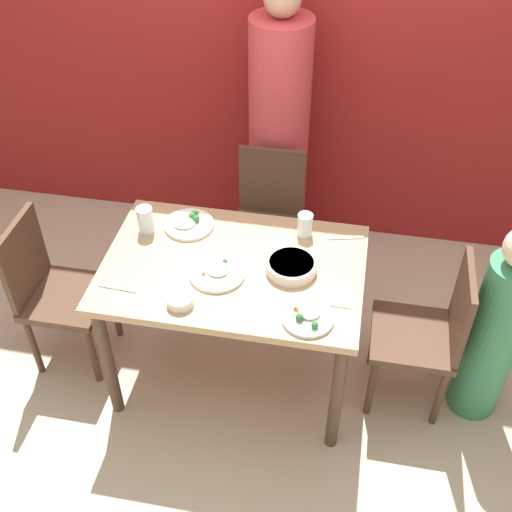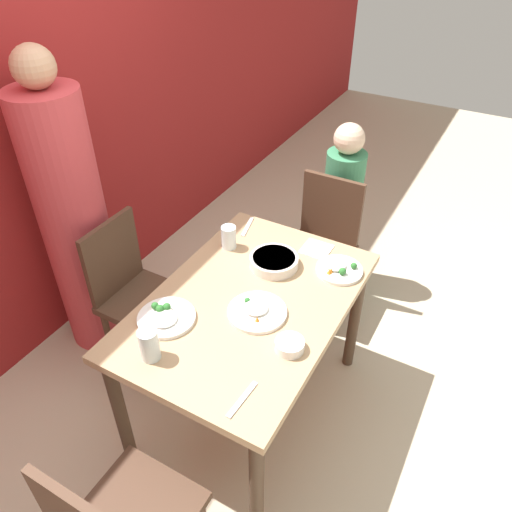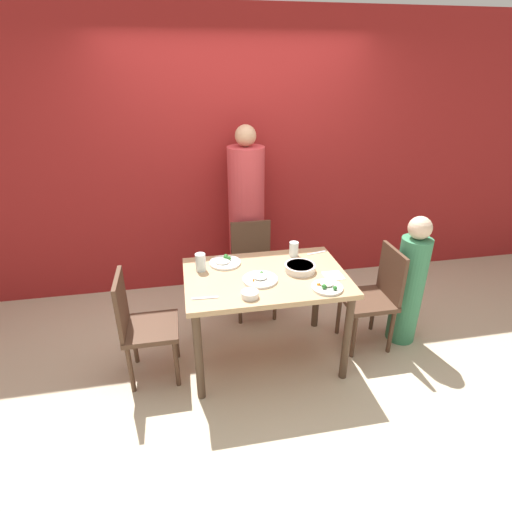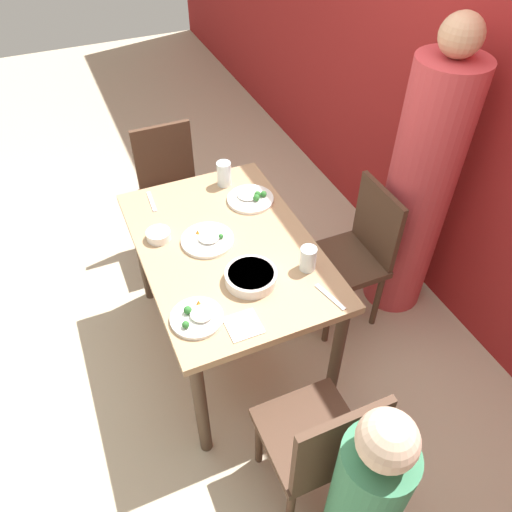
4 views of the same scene
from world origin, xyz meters
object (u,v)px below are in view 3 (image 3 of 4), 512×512
chair_child_spot (376,294)px  glass_water_tall (201,262)px  person_child (409,285)px  chair_adult_spot (253,265)px  plate_rice_adult (327,287)px  person_adult (247,221)px  bowl_curry (300,268)px

chair_child_spot → glass_water_tall: size_ratio=6.36×
person_child → glass_water_tall: 1.75m
chair_adult_spot → chair_child_spot: size_ratio=1.00×
chair_adult_spot → person_child: bearing=-30.8°
person_child → plate_rice_adult: size_ratio=5.13×
chair_child_spot → person_adult: (-0.91, 1.07, 0.32)m
chair_adult_spot → bowl_curry: (0.23, -0.73, 0.33)m
chair_child_spot → person_adult: size_ratio=0.51×
chair_adult_spot → glass_water_tall: size_ratio=6.36×
person_adult → bowl_curry: bearing=-77.9°
person_adult → glass_water_tall: (-0.51, -0.92, 0.05)m
bowl_curry → glass_water_tall: 0.76m
bowl_curry → glass_water_tall: glass_water_tall is taller
glass_water_tall → bowl_curry: bearing=-11.7°
person_child → bowl_curry: 1.01m
chair_adult_spot → glass_water_tall: glass_water_tall is taller
bowl_curry → glass_water_tall: bearing=168.3°
bowl_curry → plate_rice_adult: same height
chair_child_spot → person_child: bearing=90.0°
chair_child_spot → bowl_curry: size_ratio=3.75×
bowl_curry → plate_rice_adult: 0.31m
person_adult → bowl_curry: (0.23, -1.08, 0.01)m
glass_water_tall → chair_child_spot: bearing=-5.7°
chair_adult_spot → person_adult: size_ratio=0.51×
person_adult → plate_rice_adult: 1.41m
person_adult → bowl_curry: 1.10m
bowl_curry → chair_adult_spot: bearing=107.6°
bowl_curry → person_adult: bearing=102.1°
chair_child_spot → plate_rice_adult: bearing=-61.5°
bowl_curry → chair_child_spot: bearing=1.1°
person_adult → chair_adult_spot: bearing=-90.0°
bowl_curry → plate_rice_adult: bearing=-68.7°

